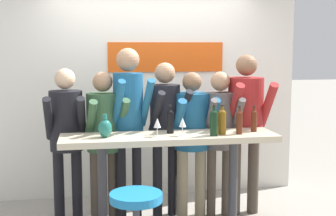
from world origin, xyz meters
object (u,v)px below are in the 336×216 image
at_px(person_right, 220,127).
at_px(wine_bottle_0, 239,121).
at_px(person_far_left, 66,128).
at_px(decorative_vase, 105,128).
at_px(wine_bottle_4, 214,121).
at_px(wine_glass_1, 157,123).
at_px(person_center_right, 192,129).
at_px(wine_glass_0, 183,123).
at_px(wine_bottle_3, 170,120).
at_px(person_left, 104,130).
at_px(person_far_right, 246,117).
at_px(tasting_table, 169,153).
at_px(wine_bottle_2, 254,120).
at_px(person_center_left, 129,113).
at_px(person_center, 165,121).
at_px(wine_bottle_1, 222,121).

xyz_separation_m(person_right, wine_bottle_0, (0.05, -0.50, 0.14)).
relative_size(person_far_left, decorative_vase, 7.41).
xyz_separation_m(wine_bottle_4, wine_glass_1, (-0.54, 0.05, -0.01)).
relative_size(person_center_right, decorative_vase, 7.20).
height_order(person_center_right, wine_glass_0, person_center_right).
relative_size(person_center_right, wine_bottle_4, 5.31).
bearing_deg(wine_bottle_4, person_far_left, 156.32).
height_order(wine_bottle_4, wine_glass_0, wine_bottle_4).
bearing_deg(wine_bottle_3, wine_glass_1, -135.25).
relative_size(person_center_right, wine_bottle_0, 5.72).
xyz_separation_m(person_left, decorative_vase, (-0.00, -0.50, 0.11)).
distance_m(person_far_left, person_far_right, 1.92).
xyz_separation_m(tasting_table, person_center_right, (0.32, 0.44, 0.15)).
bearing_deg(wine_bottle_3, person_left, 148.04).
bearing_deg(wine_bottle_3, wine_bottle_2, -3.45).
distance_m(person_center_left, person_center, 0.42).
bearing_deg(wine_bottle_0, wine_bottle_2, 29.87).
distance_m(person_center_right, wine_glass_1, 0.70).
distance_m(person_center_left, person_far_right, 1.28).
relative_size(person_center_left, person_right, 1.16).
distance_m(tasting_table, wine_bottle_0, 0.75).
distance_m(wine_bottle_4, wine_glass_0, 0.30).
xyz_separation_m(person_center_left, wine_glass_1, (0.23, -0.51, -0.04)).
xyz_separation_m(wine_bottle_0, wine_glass_0, (-0.56, 0.01, -0.00)).
height_order(person_left, decorative_vase, person_left).
relative_size(wine_bottle_1, wine_bottle_4, 0.97).
bearing_deg(person_left, wine_bottle_0, -35.20).
relative_size(person_center_left, person_far_right, 1.04).
relative_size(person_far_left, person_far_right, 0.92).
distance_m(person_center, decorative_vase, 0.86).
bearing_deg(decorative_vase, wine_bottle_3, 9.43).
xyz_separation_m(wine_bottle_2, wine_bottle_4, (-0.45, -0.15, 0.02)).
bearing_deg(person_far_left, wine_bottle_1, -19.96).
bearing_deg(wine_bottle_1, person_far_left, 159.58).
xyz_separation_m(tasting_table, wine_bottle_3, (0.02, 0.08, 0.31)).
bearing_deg(wine_bottle_0, wine_glass_1, 179.39).
xyz_separation_m(person_center_right, wine_bottle_4, (0.09, -0.56, 0.17)).
relative_size(person_center_right, wine_bottle_1, 5.49).
xyz_separation_m(person_center_left, person_far_right, (1.28, 0.01, -0.07)).
xyz_separation_m(tasting_table, wine_glass_0, (0.11, -0.08, 0.31)).
bearing_deg(person_far_right, tasting_table, -155.95).
height_order(wine_bottle_3, decorative_vase, wine_bottle_3).
relative_size(person_far_right, wine_bottle_3, 6.35).
distance_m(person_center, wine_bottle_2, 0.95).
bearing_deg(person_left, wine_bottle_3, -43.86).
distance_m(person_far_left, person_right, 1.62).
bearing_deg(person_center_right, person_far_left, 174.67).
bearing_deg(person_center_left, person_far_right, -9.13).
bearing_deg(wine_glass_0, wine_bottle_1, 1.54).
xyz_separation_m(person_far_left, decorative_vase, (0.38, -0.52, 0.08)).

